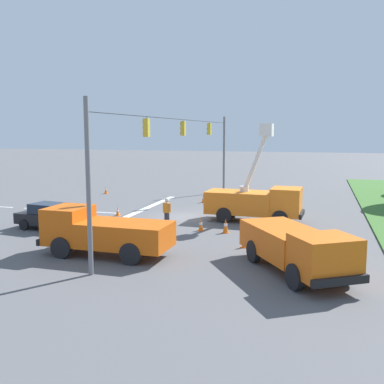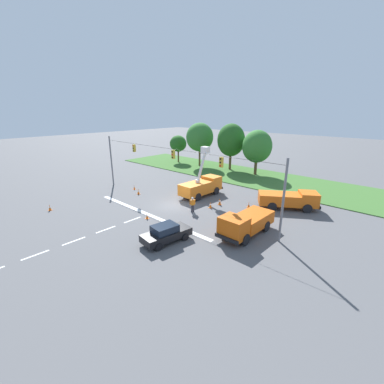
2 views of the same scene
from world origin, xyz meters
The scene contains 15 objects.
ground_plane centered at (0.00, 0.00, 0.00)m, with size 200.00×200.00×0.00m, color #565659.
lane_markings centered at (0.00, -5.29, 0.00)m, with size 17.60×15.25×0.01m.
signal_gantry centered at (-0.03, 0.00, 4.43)m, with size 26.20×0.33×7.20m.
utility_truck_bucket_lift centered at (0.18, 4.92, 1.38)m, with size 2.58×6.32×6.31m.
utility_truck_support_near centered at (10.45, 8.05, 1.12)m, with size 6.69×5.41×2.02m.
utility_truck_support_far centered at (10.19, -0.89, 1.15)m, with size 2.50×6.21×2.23m.
sedan_black centered at (5.92, -6.52, 0.79)m, with size 2.37×4.51×1.56m.
road_worker centered at (3.17, -0.14, 1.00)m, with size 0.39×0.59×1.77m.
traffic_cone_foreground_left centered at (-9.00, -10.46, 0.34)m, with size 0.36×0.36×0.70m.
traffic_cone_foreground_right centered at (6.96, 5.33, 0.33)m, with size 0.36×0.36×0.69m.
traffic_cone_mid_left centered at (-8.66, 0.65, 0.30)m, with size 0.36×0.36×0.62m.
traffic_cone_mid_right centered at (3.99, 3.74, 0.41)m, with size 0.36×0.36×0.83m.
traffic_cone_near_bucket centered at (-6.42, -0.29, 0.37)m, with size 0.36×0.36×0.75m.
traffic_cone_lane_edge_a centered at (3.81, 2.21, 0.35)m, with size 0.36×0.36×0.72m.
traffic_cone_lane_edge_b centered at (0.84, -4.58, 0.30)m, with size 0.36×0.36×0.63m.
Camera 1 is at (28.96, 8.90, 5.84)m, focal length 42.00 mm.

